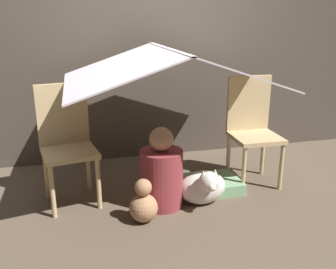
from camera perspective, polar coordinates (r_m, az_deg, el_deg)
The scene contains 9 objects.
ground_plane at distance 3.13m, azimuth 0.57°, elevation -9.78°, with size 8.80×8.80×0.00m, color brown.
wall_back at distance 3.84m, azimuth -3.53°, elevation 14.70°, with size 7.00×0.05×2.50m.
chair_left at distance 3.05m, azimuth -15.16°, elevation -0.82°, with size 0.47×0.47×0.94m.
chair_right at distance 3.39m, azimuth 12.71°, elevation 1.23°, with size 0.41×0.41×0.94m.
sheet_canopy at distance 2.93m, azimuth 0.00°, elevation 10.46°, with size 1.58×1.29×0.27m.
person_front at distance 2.93m, azimuth -0.99°, elevation -6.05°, with size 0.33×0.33×0.64m.
dog at distance 3.00m, azimuth 5.42°, elevation -7.88°, with size 0.38×0.37×0.35m.
floor_cushion at distance 3.29m, azimuth 6.76°, elevation -7.55°, with size 0.47×0.38×0.10m.
plush_toy at distance 2.77m, azimuth -3.75°, elevation -10.56°, with size 0.21×0.21×0.33m.
Camera 1 is at (-0.70, -2.69, 1.44)m, focal length 40.00 mm.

